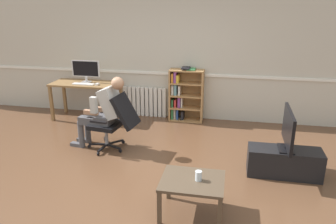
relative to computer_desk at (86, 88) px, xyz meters
The scene contains 14 objects.
ground_plane 2.89m from the computer_desk, 49.90° to the right, with size 18.00×18.00×0.00m, color brown.
back_wall 2.00m from the computer_desk, 15.43° to the left, with size 12.00×0.13×2.70m.
computer_desk is the anchor object (origin of this frame).
imac_monitor 0.37m from the computer_desk, 95.53° to the left, with size 0.58×0.14×0.44m.
keyboard 0.18m from the computer_desk, 82.72° to the right, with size 0.43×0.12×0.02m, color white.
computer_mouse 0.35m from the computer_desk, 21.49° to the right, with size 0.06×0.10×0.03m, color white.
bookshelf 1.99m from the computer_desk, ahead, with size 0.68×0.29×1.10m.
radiator 1.24m from the computer_desk, 19.08° to the left, with size 0.91×0.08×0.62m.
office_chair 1.72m from the computer_desk, 50.55° to the right, with size 0.88×0.62×0.95m.
person_seated 1.58m from the computer_desk, 55.52° to the right, with size 0.99×0.43×1.23m.
tv_stand 4.07m from the computer_desk, 24.30° to the right, with size 1.00×0.37×0.39m.
tv_screen 4.05m from the computer_desk, 24.29° to the right, with size 0.20×0.82×0.56m.
coffee_table 3.79m from the computer_desk, 47.84° to the right, with size 0.71×0.58×0.45m.
drinking_glass 3.83m from the computer_desk, 47.10° to the right, with size 0.07×0.07×0.11m, color silver.
Camera 1 is at (1.09, -3.86, 2.34)m, focal length 35.12 mm.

